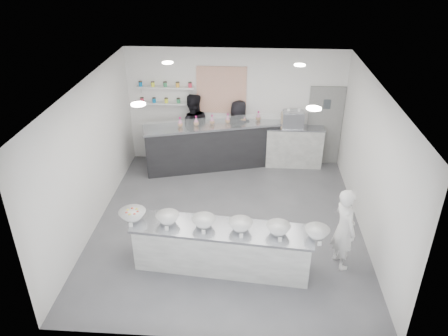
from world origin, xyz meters
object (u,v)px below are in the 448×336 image
(back_bar, at_px, (220,145))
(staff_left, at_px, (193,129))
(espresso_machine, at_px, (293,120))
(espresso_ledge, at_px, (294,146))
(staff_right, at_px, (238,132))
(prep_counter, at_px, (222,248))
(woman_prep, at_px, (344,229))

(back_bar, xyz_separation_m, staff_left, (-0.73, 0.25, 0.34))
(espresso_machine, bearing_deg, back_bar, -174.39)
(espresso_ledge, relative_size, espresso_machine, 2.74)
(back_bar, bearing_deg, staff_right, 12.96)
(prep_counter, xyz_separation_m, espresso_machine, (1.50, 4.14, 0.85))
(prep_counter, relative_size, staff_right, 1.85)
(espresso_ledge, height_order, espresso_machine, espresso_machine)
(espresso_ledge, xyz_separation_m, woman_prep, (0.58, -3.91, 0.25))
(espresso_ledge, xyz_separation_m, staff_right, (-1.46, 0.07, 0.32))
(back_bar, distance_m, espresso_machine, 1.97)
(espresso_machine, bearing_deg, woman_prep, -80.45)
(prep_counter, xyz_separation_m, staff_left, (-1.06, 4.21, 0.50))
(prep_counter, xyz_separation_m, back_bar, (-0.34, 3.96, 0.16))
(back_bar, relative_size, woman_prep, 2.42)
(woman_prep, bearing_deg, staff_right, 7.93)
(back_bar, bearing_deg, espresso_ledge, -10.48)
(prep_counter, relative_size, espresso_machine, 5.99)
(woman_prep, bearing_deg, back_bar, 14.57)
(espresso_ledge, distance_m, staff_left, 2.67)
(espresso_ledge, distance_m, woman_prep, 3.96)
(espresso_machine, bearing_deg, staff_right, 177.09)
(espresso_ledge, height_order, woman_prep, woman_prep)
(espresso_machine, xyz_separation_m, staff_left, (-2.56, 0.07, -0.35))
(prep_counter, height_order, staff_right, staff_right)
(prep_counter, distance_m, woman_prep, 2.20)
(woman_prep, distance_m, staff_left, 5.12)
(back_bar, relative_size, staff_left, 2.06)
(espresso_machine, bearing_deg, espresso_ledge, 0.00)
(prep_counter, bearing_deg, back_bar, 100.27)
(prep_counter, xyz_separation_m, staff_right, (0.12, 4.21, 0.43))
(woman_prep, bearing_deg, espresso_ledge, -10.76)
(woman_prep, height_order, staff_left, staff_left)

